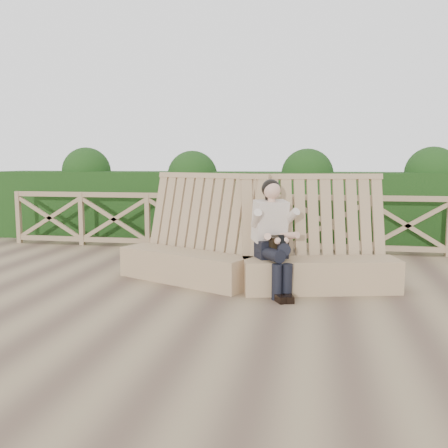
# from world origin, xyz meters

# --- Properties ---
(ground) EXTENTS (60.00, 60.00, 0.00)m
(ground) POSITION_xyz_m (0.00, 0.00, 0.00)
(ground) COLOR brown
(ground) RESTS_ON ground
(bench) EXTENTS (4.03, 1.56, 1.57)m
(bench) POSITION_xyz_m (0.32, 0.77, 0.39)
(bench) COLOR #9C8059
(bench) RESTS_ON ground
(woman) EXTENTS (0.66, 0.98, 1.49)m
(woman) POSITION_xyz_m (0.65, 0.47, 0.79)
(woman) COLOR black
(woman) RESTS_ON ground
(guardrail) EXTENTS (10.10, 0.09, 1.10)m
(guardrail) POSITION_xyz_m (0.00, 3.50, 0.55)
(guardrail) COLOR #7E6349
(guardrail) RESTS_ON ground
(hedge) EXTENTS (12.00, 1.20, 1.50)m
(hedge) POSITION_xyz_m (0.00, 4.70, 0.75)
(hedge) COLOR black
(hedge) RESTS_ON ground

